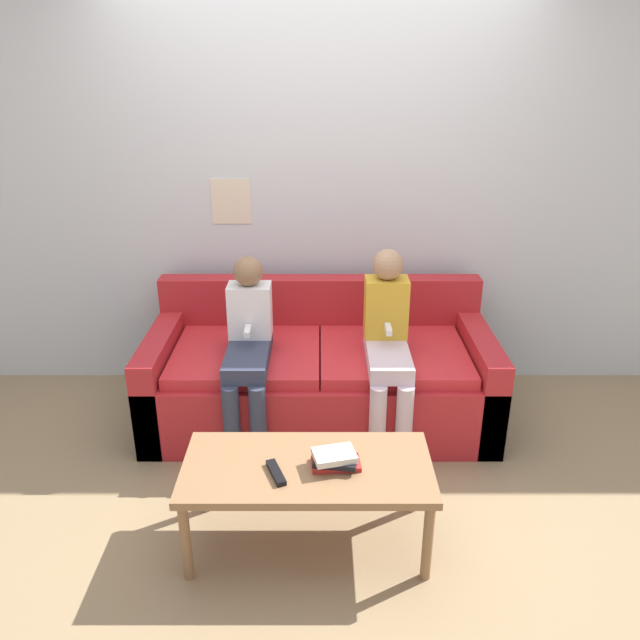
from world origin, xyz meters
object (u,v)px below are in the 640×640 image
person_left (248,344)px  tv_remote (276,473)px  person_right (388,340)px  couch (320,376)px  coffee_table (307,473)px

person_left → tv_remote: (0.21, -0.94, -0.15)m
person_right → tv_remote: bearing=-120.3°
couch → person_right: size_ratio=1.86×
couch → person_left: (-0.40, -0.22, 0.31)m
couch → tv_remote: bearing=-99.0°
person_right → couch: bearing=150.7°
couch → tv_remote: (-0.18, -1.16, 0.16)m
tv_remote → couch: bearing=60.1°
coffee_table → tv_remote: bearing=-152.0°
person_left → tv_remote: 0.98m
coffee_table → person_right: size_ratio=1.00×
person_right → tv_remote: size_ratio=6.22×
person_right → tv_remote: person_right is taller
couch → person_right: 0.54m
coffee_table → tv_remote: 0.16m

